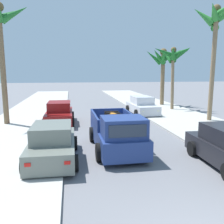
# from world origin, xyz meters

# --- Properties ---
(sidewalk_left) EXTENTS (5.32, 60.00, 0.12)m
(sidewalk_left) POSITION_xyz_m (-5.71, 12.00, 0.06)
(sidewalk_left) COLOR #B2AFA8
(sidewalk_left) RESTS_ON ground
(sidewalk_right) EXTENTS (5.32, 60.00, 0.12)m
(sidewalk_right) POSITION_xyz_m (5.71, 12.00, 0.06)
(sidewalk_right) COLOR #B2AFA8
(sidewalk_right) RESTS_ON ground
(curb_left) EXTENTS (0.16, 60.00, 0.10)m
(curb_left) POSITION_xyz_m (-4.45, 12.00, 0.05)
(curb_left) COLOR silver
(curb_left) RESTS_ON ground
(curb_right) EXTENTS (0.16, 60.00, 0.10)m
(curb_right) POSITION_xyz_m (4.45, 12.00, 0.05)
(curb_right) COLOR silver
(curb_right) RESTS_ON ground
(pickup_truck) EXTENTS (2.24, 5.22, 1.80)m
(pickup_truck) POSITION_xyz_m (-0.66, 7.53, 0.81)
(pickup_truck) COLOR navy
(pickup_truck) RESTS_ON ground
(car_right_near) EXTENTS (2.13, 4.30, 1.54)m
(car_right_near) POSITION_xyz_m (3.29, 16.73, 0.71)
(car_right_near) COLOR silver
(car_right_near) RESTS_ON ground
(car_left_mid) EXTENTS (2.06, 4.28, 1.54)m
(car_left_mid) POSITION_xyz_m (-3.50, 6.56, 0.71)
(car_left_mid) COLOR slate
(car_left_mid) RESTS_ON ground
(car_right_mid) EXTENTS (2.05, 4.27, 1.54)m
(car_right_mid) POSITION_xyz_m (-3.51, 13.98, 0.71)
(car_right_mid) COLOR maroon
(car_right_mid) RESTS_ON ground
(palm_tree_right_fore) EXTENTS (3.64, 3.59, 8.00)m
(palm_tree_right_fore) POSITION_xyz_m (-7.04, 13.93, 6.48)
(palm_tree_right_fore) COLOR brown
(palm_tree_right_fore) RESTS_ON ground
(palm_tree_left_mid) EXTENTS (3.43, 3.62, 8.21)m
(palm_tree_left_mid) POSITION_xyz_m (7.32, 12.88, 6.75)
(palm_tree_left_mid) COLOR #846B4C
(palm_tree_left_mid) RESTS_ON ground
(palm_tree_right_mid) EXTENTS (3.80, 3.23, 5.95)m
(palm_tree_right_mid) POSITION_xyz_m (6.73, 18.62, 4.98)
(palm_tree_right_mid) COLOR #846B4C
(palm_tree_right_mid) RESTS_ON ground
(palm_tree_left_back) EXTENTS (3.51, 4.31, 6.00)m
(palm_tree_left_back) POSITION_xyz_m (6.89, 21.66, 4.84)
(palm_tree_left_back) COLOR brown
(palm_tree_left_back) RESTS_ON ground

